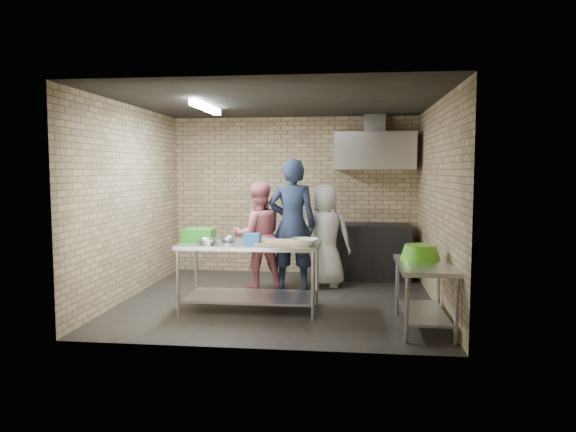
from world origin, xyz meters
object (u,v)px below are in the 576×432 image
Objects in this scene: green_crate at (199,235)px; bottle_green at (401,157)px; green_basin at (420,252)px; man_navy at (292,225)px; blue_tub at (253,239)px; bottle_red at (377,156)px; woman_white at (325,235)px; prep_table at (250,277)px; side_counter at (424,296)px; woman_pink at (258,236)px; stove at (373,251)px.

bottle_green is at bearing 40.00° from green_crate.
man_navy is (-1.67, 1.52, 0.15)m from green_basin.
bottle_red reaches higher than blue_tub.
bottle_green is 1.96m from woman_white.
blue_tub is 1.39m from man_navy.
side_counter is at bearing -14.13° from prep_table.
prep_table is 9.72× the size of bottle_red.
woman_pink is at bearing 18.72° from woman_white.
bottle_green is at bearing 51.46° from blue_tub.
woman_pink is (-0.17, 1.37, -0.13)m from blue_tub.
blue_tub is at bearing 175.01° from green_basin.
green_basin is 3.01m from bottle_red.
bottle_red is (-0.40, 2.99, 1.65)m from side_counter.
side_counter is 2.16m from blue_tub.
bottle_red is 0.11× the size of woman_white.
bottle_red is 0.09× the size of man_navy.
bottle_red reaches higher than stove.
prep_table is 4.50× the size of green_crate.
prep_table is at bearing 71.12° from man_navy.
blue_tub is at bearing -124.42° from stove.
green_basin is at bearing 127.16° from woman_white.
side_counter is at bearing -85.43° from green_basin.
man_navy is at bearing 156.66° from woman_pink.
woman_white is at bearing 41.73° from green_crate.
green_crate reaches higher than stove.
woman_pink is at bearing 144.86° from green_basin.
prep_table is at bearing 116.57° from blue_tub.
prep_table is 1.09× the size of woman_pink.
bottle_green reaches higher than woman_pink.
side_counter is 0.74× the size of woman_pink.
stove is 1.67m from man_navy.
green_crate is at bearing -140.00° from bottle_green.
prep_table is 1.42m from man_navy.
green_crate is 1.57m from man_navy.
side_counter is at bearing -13.04° from green_crate.
green_basin is at bearing -7.60° from prep_table.
blue_tub is at bearing 66.80° from woman_white.
green_crate reaches higher than green_basin.
bottle_red is at bearing 97.62° from side_counter.
side_counter is 3.41m from bottle_green.
bottle_red is at bearing 57.35° from blue_tub.
prep_table is 1.10× the size of woman_white.
bottle_green is at bearing -145.18° from man_navy.
side_counter is at bearing -80.71° from stove.
bottle_green is (2.09, 2.46, 1.58)m from prep_table.
side_counter is 2.61× the size of green_basin.
woman_white reaches higher than side_counter.
woman_white is (0.83, 1.63, -0.15)m from blue_tub.
green_basin is (2.07, -0.28, 0.40)m from prep_table.
blue_tub reaches higher than prep_table.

